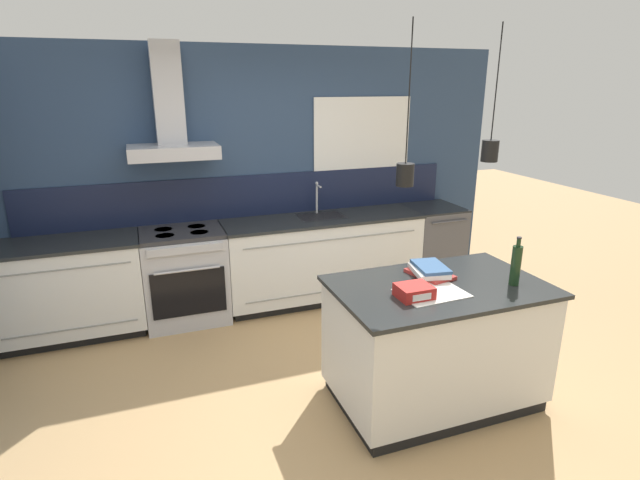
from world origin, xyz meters
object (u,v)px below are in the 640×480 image
(book_stack, at_px, (430,271))
(bottle_on_island, at_px, (516,265))
(red_supply_box, at_px, (414,292))
(dishwasher, at_px, (431,245))
(oven_range, at_px, (185,276))

(book_stack, bearing_deg, bottle_on_island, -36.17)
(red_supply_box, bearing_deg, dishwasher, 54.79)
(dishwasher, distance_m, book_stack, 2.22)
(book_stack, relative_size, red_supply_box, 1.64)
(book_stack, bearing_deg, red_supply_box, -135.67)
(book_stack, xyz_separation_m, red_supply_box, (-0.30, -0.29, 0.00))
(bottle_on_island, bearing_deg, book_stack, 143.83)
(oven_range, relative_size, bottle_on_island, 2.64)
(bottle_on_island, bearing_deg, dishwasher, 71.39)
(red_supply_box, bearing_deg, bottle_on_island, -3.47)
(dishwasher, xyz_separation_m, bottle_on_island, (-0.72, -2.15, 0.60))
(oven_range, height_order, book_stack, book_stack)
(bottle_on_island, distance_m, book_stack, 0.58)
(bottle_on_island, bearing_deg, oven_range, 133.50)
(oven_range, distance_m, bottle_on_island, 3.02)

